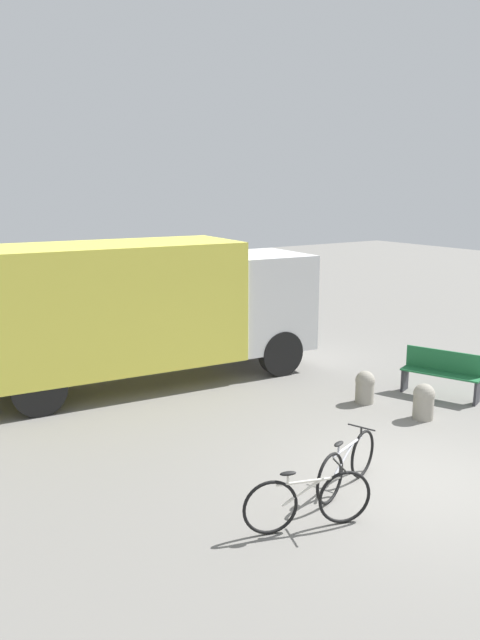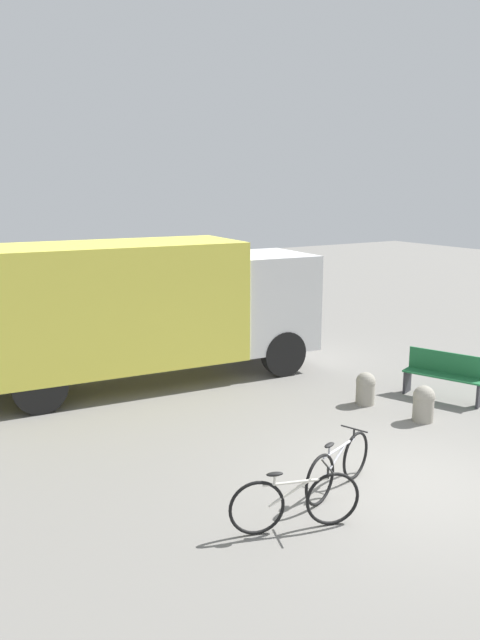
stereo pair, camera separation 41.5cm
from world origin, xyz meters
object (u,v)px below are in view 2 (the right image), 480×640
Objects in this scene: bollard_far_bench at (365,388)px; park_bench at (444,374)px; delivery_truck at (143,305)px; bollard_near_bench at (424,403)px; bicycle_near at (295,502)px; bicycle_middle at (338,466)px.

park_bench is at bearing -20.14° from bollard_far_bench.
bollard_far_bench is at bearing -43.73° from delivery_truck.
bollard_near_bench is (3.48, -4.94, -1.39)m from delivery_truck.
bicycle_near is (-5.64, -2.44, -0.14)m from park_bench.
bollard_near_bench is (-1.34, -0.67, -0.17)m from park_bench.
delivery_truck is 5.08m from bollard_far_bench.
bicycle_near is 1.01× the size of bicycle_middle.
bicycle_middle is 3.39m from bollard_near_bench.
bicycle_near reaches higher than bollard_near_bench.
bollard_far_bench is at bearing 55.56° from bicycle_near.
bollard_far_bench is (-1.62, 0.59, -0.18)m from park_bench.
bicycle_middle is at bearing 42.40° from bicycle_near.
delivery_truck reaches higher than bicycle_near.
delivery_truck reaches higher than park_bench.
bollard_near_bench is at bearing 95.27° from park_bench.
delivery_truck reaches higher than bollard_far_bench.
delivery_truck is 11.98× the size of bollard_far_bench.
bollard_near_bench is 1.29m from bollard_far_bench.
park_bench is 0.99× the size of bicycle_middle.
bicycle_near and bicycle_middle have the same top height.
delivery_truck is 4.80× the size of bicycle_middle.
park_bench reaches higher than bicycle_middle.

